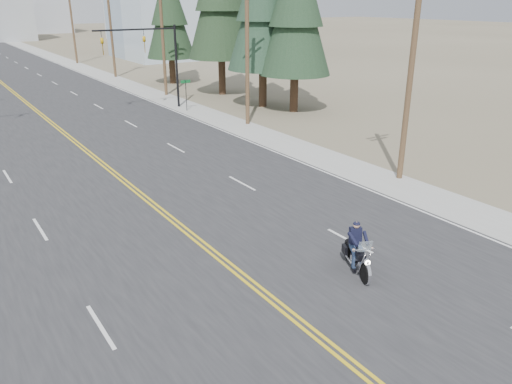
{
  "coord_description": "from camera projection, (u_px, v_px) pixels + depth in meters",
  "views": [
    {
      "loc": [
        -8.02,
        -8.7,
        9.01
      ],
      "look_at": [
        2.64,
        7.16,
        1.6
      ],
      "focal_mm": 35.0,
      "sensor_mm": 36.0,
      "label": 1
    }
  ],
  "objects": [
    {
      "name": "traffic_mast_right",
      "position": [
        154.0,
        51.0,
        41.8
      ],
      "size": [
        7.1,
        0.26,
        7.0
      ],
      "color": "black",
      "rests_on": "ground"
    },
    {
      "name": "utility_pole_e",
      "position": [
        72.0,
        23.0,
        72.75
      ],
      "size": [
        2.2,
        0.3,
        11.0
      ],
      "color": "brown",
      "rests_on": "ground"
    },
    {
      "name": "utility_pole_b",
      "position": [
        247.0,
        43.0,
        36.29
      ],
      "size": [
        2.2,
        0.3,
        11.5
      ],
      "color": "brown",
      "rests_on": "ground"
    },
    {
      "name": "ground_plane",
      "position": [
        320.0,
        339.0,
        14.16
      ],
      "size": [
        400.0,
        400.0,
        0.0
      ],
      "primitive_type": "plane",
      "color": "#776D56",
      "rests_on": "ground"
    },
    {
      "name": "utility_pole_d",
      "position": [
        111.0,
        26.0,
        59.51
      ],
      "size": [
        2.2,
        0.3,
        11.5
      ],
      "color": "brown",
      "rests_on": "ground"
    },
    {
      "name": "motorcyclist",
      "position": [
        358.0,
        249.0,
        17.37
      ],
      "size": [
        1.83,
        2.48,
        1.78
      ],
      "primitive_type": null,
      "rotation": [
        0.0,
        0.0,
        2.71
      ],
      "color": "black",
      "rests_on": "ground"
    },
    {
      "name": "street_sign",
      "position": [
        186.0,
        90.0,
        42.34
      ],
      "size": [
        0.9,
        0.06,
        2.62
      ],
      "color": "black",
      "rests_on": "ground"
    },
    {
      "name": "sidewalk_right",
      "position": [
        70.0,
        64.0,
        74.3
      ],
      "size": [
        3.0,
        200.0,
        0.01
      ],
      "primitive_type": "cube",
      "color": "#A5A5A0",
      "rests_on": "ground"
    },
    {
      "name": "utility_pole_a",
      "position": [
        411.0,
        70.0,
        24.78
      ],
      "size": [
        2.2,
        0.3,
        11.0
      ],
      "color": "brown",
      "rests_on": "ground"
    },
    {
      "name": "utility_pole_c",
      "position": [
        163.0,
        35.0,
        47.99
      ],
      "size": [
        2.2,
        0.3,
        11.0
      ],
      "color": "brown",
      "rests_on": "ground"
    },
    {
      "name": "haze_bldg_e",
      "position": [
        40.0,
        10.0,
        141.06
      ],
      "size": [
        14.0,
        14.0,
        12.0
      ],
      "primitive_type": "cube",
      "color": "#B7BCC6",
      "rests_on": "ground"
    },
    {
      "name": "conifer_far",
      "position": [
        169.0,
        7.0,
        54.04
      ],
      "size": [
        5.34,
        5.34,
        14.3
      ],
      "rotation": [
        0.0,
        0.0,
        0.33
      ],
      "color": "#382619",
      "rests_on": "ground"
    }
  ]
}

